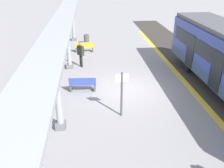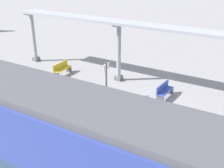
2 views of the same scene
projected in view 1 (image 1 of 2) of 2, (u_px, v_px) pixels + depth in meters
name	position (u px, v px, depth m)	size (l,w,h in m)	color
ground_plane	(127.00, 89.00, 14.07)	(176.00, 176.00, 0.00)	gray
tactile_edge_strip	(189.00, 87.00, 14.40)	(0.37, 28.21, 0.01)	yellow
trackbed	(218.00, 85.00, 14.56)	(3.20, 40.21, 0.01)	#38332D
canopy_pillar_nearest	(73.00, 21.00, 22.87)	(1.10, 0.44, 3.70)	slate
canopy_pillar_second	(68.00, 42.00, 16.27)	(1.10, 0.44, 3.70)	slate
canopy_pillar_third	(57.00, 90.00, 9.85)	(1.10, 0.44, 3.70)	slate
canopy_beam	(61.00, 24.00, 12.23)	(1.20, 22.64, 0.16)	#A8AAB2
bench_near_end	(84.00, 47.00, 20.21)	(1.51, 0.49, 0.86)	gold
bench_mid_platform	(83.00, 84.00, 13.69)	(1.52, 0.53, 0.86)	#34499E
trash_bin	(86.00, 39.00, 22.39)	(0.48, 0.48, 0.87)	#4D4A52
platform_info_sign	(122.00, 90.00, 11.02)	(0.56, 0.10, 2.20)	#4C4C51
passenger_by_the_benches	(81.00, 52.00, 16.87)	(0.50, 0.53, 1.75)	#2B2D2E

